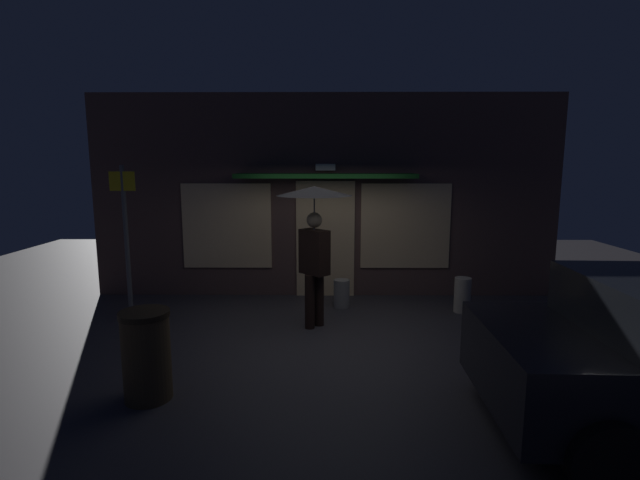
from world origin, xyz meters
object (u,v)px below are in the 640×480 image
Objects in this scene: person_with_umbrella at (314,221)px; street_sign_post at (126,234)px; sidewalk_bollard at (342,293)px; sidewalk_bollard_2 at (462,295)px; trash_bin at (147,355)px.

street_sign_post reaches higher than person_with_umbrella.
street_sign_post reaches higher than sidewalk_bollard.
person_with_umbrella is 2.95m from sidewalk_bollard_2.
trash_bin is at bearing -123.70° from sidewalk_bollard.
person_with_umbrella is 2.24× the size of trash_bin.
trash_bin is at bearing -144.54° from sidewalk_bollard_2.
sidewalk_bollard_2 is 0.61× the size of trash_bin.
person_with_umbrella is 3.04m from street_sign_post.
sidewalk_bollard is at bearing -68.54° from person_with_umbrella.
trash_bin is (-4.25, -3.03, 0.19)m from sidewalk_bollard_2.
person_with_umbrella is at bearing -163.20° from sidewalk_bollard_2.
sidewalk_bollard is at bearing 56.30° from trash_bin.
trash_bin is (-1.74, -2.27, -1.16)m from person_with_umbrella.
street_sign_post reaches higher than sidewalk_bollard_2.
sidewalk_bollard_2 is at bearing 35.46° from trash_bin.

